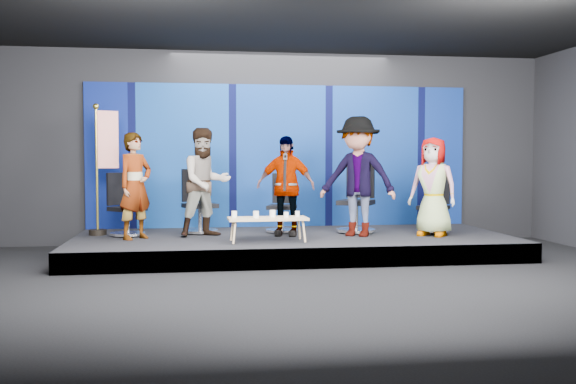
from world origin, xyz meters
The scene contains 21 objects.
ground centered at (0.00, 0.00, 0.00)m, with size 10.00×10.00×0.00m, color black.
room_walls centered at (0.00, 0.00, 2.43)m, with size 10.02×8.02×3.51m.
riser centered at (0.00, 2.50, 0.15)m, with size 7.00×3.00×0.30m, color black.
backdrop centered at (0.00, 3.95, 1.60)m, with size 7.00×0.08×2.60m, color #060C4F.
chair_a centered at (-2.70, 2.84, 0.64)m, with size 0.82×0.82×1.02m.
panelist_a centered at (-2.49, 2.38, 1.13)m, with size 0.60×0.40×1.66m, color black.
chair_b centered at (-1.52, 3.07, 0.65)m, with size 0.79×0.79×1.08m.
panelist_b centered at (-1.41, 2.57, 1.17)m, with size 0.85×0.66×1.74m, color black.
chair_c centered at (-0.11, 2.99, 0.63)m, with size 0.71×0.71×1.00m.
panelist_c centered at (-0.12, 2.49, 1.11)m, with size 0.95×0.39×1.62m, color black.
chair_d centered at (1.14, 2.77, 0.69)m, with size 0.92×0.92×1.19m.
panelist_d centered at (1.02, 2.27, 1.26)m, with size 1.25×0.72×1.93m, color black.
chair_e centered at (2.45, 2.60, 0.62)m, with size 0.78×0.78×0.99m.
panelist_e centered at (2.25, 2.15, 1.10)m, with size 0.78×0.51×1.60m, color black.
coffee_table centered at (-0.49, 1.80, 0.64)m, with size 1.20×0.53×0.37m.
mug_a centered at (-0.99, 1.86, 0.71)m, with size 0.08×0.08×0.10m, color silver.
mug_b centered at (-0.67, 1.76, 0.72)m, with size 0.09×0.09×0.10m, color silver.
mug_c centered at (-0.41, 1.88, 0.72)m, with size 0.09×0.09×0.10m, color silver.
mug_d centered at (-0.22, 1.73, 0.71)m, with size 0.07×0.07×0.08m, color silver.
mug_e centered at (-0.02, 1.90, 0.71)m, with size 0.07×0.07×0.08m, color silver.
flag_stand centered at (-3.06, 3.06, 1.44)m, with size 0.49×0.29×2.15m.
Camera 1 is at (-1.57, -7.78, 1.55)m, focal length 40.00 mm.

